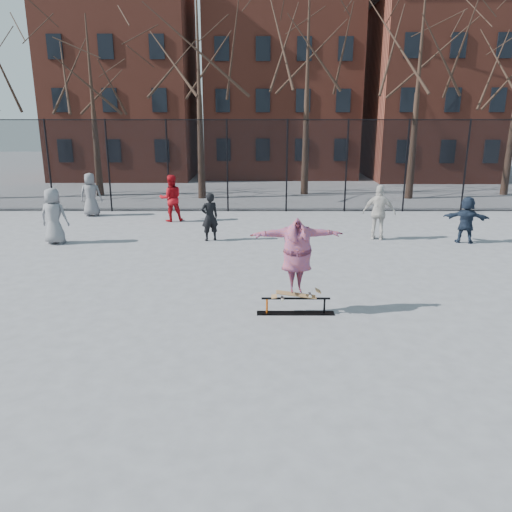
{
  "coord_description": "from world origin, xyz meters",
  "views": [
    {
      "loc": [
        -0.08,
        -8.99,
        4.18
      ],
      "look_at": [
        -0.11,
        1.5,
        1.19
      ],
      "focal_mm": 35.0,
      "sensor_mm": 36.0,
      "label": 1
    }
  ],
  "objects_px": {
    "skateboard": "(296,295)",
    "bystander_black": "(210,217)",
    "skater": "(297,257)",
    "bystander_navy": "(466,220)",
    "bystander_white": "(379,213)",
    "skate_rail": "(296,307)",
    "bystander_extra": "(54,216)",
    "bystander_grey": "(91,195)",
    "bystander_red": "(171,198)"
  },
  "relations": [
    {
      "from": "skateboard",
      "to": "bystander_black",
      "type": "bearing_deg",
      "value": 110.62
    },
    {
      "from": "skater",
      "to": "bystander_black",
      "type": "bearing_deg",
      "value": 104.26
    },
    {
      "from": "skateboard",
      "to": "bystander_navy",
      "type": "bearing_deg",
      "value": 45.48
    },
    {
      "from": "skater",
      "to": "bystander_black",
      "type": "height_order",
      "value": "skater"
    },
    {
      "from": "bystander_white",
      "to": "bystander_navy",
      "type": "relative_size",
      "value": 1.19
    },
    {
      "from": "skate_rail",
      "to": "skater",
      "type": "xyz_separation_m",
      "value": [
        0.0,
        -0.0,
        1.14
      ]
    },
    {
      "from": "bystander_extra",
      "to": "skateboard",
      "type": "bearing_deg",
      "value": 145.96
    },
    {
      "from": "bystander_extra",
      "to": "skater",
      "type": "bearing_deg",
      "value": 145.96
    },
    {
      "from": "bystander_navy",
      "to": "skate_rail",
      "type": "bearing_deg",
      "value": 62.88
    },
    {
      "from": "bystander_grey",
      "to": "bystander_black",
      "type": "relative_size",
      "value": 1.11
    },
    {
      "from": "skateboard",
      "to": "bystander_extra",
      "type": "relative_size",
      "value": 0.5
    },
    {
      "from": "skateboard",
      "to": "bystander_navy",
      "type": "distance_m",
      "value": 8.78
    },
    {
      "from": "bystander_white",
      "to": "bystander_extra",
      "type": "relative_size",
      "value": 1.01
    },
    {
      "from": "bystander_white",
      "to": "skate_rail",
      "type": "bearing_deg",
      "value": 81.35
    },
    {
      "from": "skate_rail",
      "to": "bystander_black",
      "type": "xyz_separation_m",
      "value": [
        -2.46,
        6.53,
        0.68
      ]
    },
    {
      "from": "bystander_black",
      "to": "bystander_white",
      "type": "xyz_separation_m",
      "value": [
        5.79,
        0.16,
        0.12
      ]
    },
    {
      "from": "skateboard",
      "to": "bystander_grey",
      "type": "height_order",
      "value": "bystander_grey"
    },
    {
      "from": "bystander_grey",
      "to": "bystander_white",
      "type": "height_order",
      "value": "bystander_white"
    },
    {
      "from": "bystander_red",
      "to": "bystander_white",
      "type": "bearing_deg",
      "value": 140.93
    },
    {
      "from": "bystander_black",
      "to": "bystander_navy",
      "type": "distance_m",
      "value": 8.62
    },
    {
      "from": "skater",
      "to": "bystander_navy",
      "type": "distance_m",
      "value": 8.79
    },
    {
      "from": "bystander_grey",
      "to": "bystander_red",
      "type": "relative_size",
      "value": 0.98
    },
    {
      "from": "bystander_white",
      "to": "bystander_grey",
      "type": "bearing_deg",
      "value": -2.45
    },
    {
      "from": "bystander_extra",
      "to": "bystander_white",
      "type": "bearing_deg",
      "value": -172.11
    },
    {
      "from": "bystander_black",
      "to": "bystander_grey",
      "type": "bearing_deg",
      "value": -61.97
    },
    {
      "from": "bystander_black",
      "to": "bystander_navy",
      "type": "relative_size",
      "value": 1.04
    },
    {
      "from": "skate_rail",
      "to": "bystander_extra",
      "type": "relative_size",
      "value": 0.9
    },
    {
      "from": "skater",
      "to": "bystander_red",
      "type": "bearing_deg",
      "value": 107.47
    },
    {
      "from": "skateboard",
      "to": "bystander_black",
      "type": "distance_m",
      "value": 6.99
    },
    {
      "from": "bystander_white",
      "to": "bystander_red",
      "type": "bearing_deg",
      "value": -4.04
    },
    {
      "from": "skateboard",
      "to": "bystander_red",
      "type": "height_order",
      "value": "bystander_red"
    },
    {
      "from": "bystander_navy",
      "to": "bystander_grey",
      "type": "bearing_deg",
      "value": -0.65
    },
    {
      "from": "bystander_red",
      "to": "bystander_navy",
      "type": "relative_size",
      "value": 1.18
    },
    {
      "from": "skateboard",
      "to": "bystander_navy",
      "type": "xyz_separation_m",
      "value": [
        6.15,
        6.26,
        0.36
      ]
    },
    {
      "from": "skate_rail",
      "to": "bystander_navy",
      "type": "distance_m",
      "value": 8.8
    },
    {
      "from": "skate_rail",
      "to": "bystander_navy",
      "type": "height_order",
      "value": "bystander_navy"
    },
    {
      "from": "bystander_black",
      "to": "bystander_extra",
      "type": "xyz_separation_m",
      "value": [
        -5.13,
        -0.44,
        0.11
      ]
    },
    {
      "from": "bystander_red",
      "to": "bystander_extra",
      "type": "distance_m",
      "value": 4.91
    },
    {
      "from": "skater",
      "to": "bystander_navy",
      "type": "xyz_separation_m",
      "value": [
        6.15,
        6.26,
        -0.5
      ]
    },
    {
      "from": "skate_rail",
      "to": "skateboard",
      "type": "distance_m",
      "value": 0.28
    },
    {
      "from": "bystander_grey",
      "to": "bystander_white",
      "type": "distance_m",
      "value": 11.96
    },
    {
      "from": "bystander_black",
      "to": "bystander_red",
      "type": "distance_m",
      "value": 3.72
    },
    {
      "from": "skateboard",
      "to": "bystander_red",
      "type": "relative_size",
      "value": 0.5
    },
    {
      "from": "bystander_red",
      "to": "bystander_navy",
      "type": "xyz_separation_m",
      "value": [
        10.46,
        -3.5,
        -0.15
      ]
    },
    {
      "from": "skate_rail",
      "to": "bystander_grey",
      "type": "height_order",
      "value": "bystander_grey"
    },
    {
      "from": "bystander_red",
      "to": "bystander_extra",
      "type": "relative_size",
      "value": 1.0
    },
    {
      "from": "skateboard",
      "to": "skater",
      "type": "distance_m",
      "value": 0.86
    },
    {
      "from": "skate_rail",
      "to": "skater",
      "type": "height_order",
      "value": "skater"
    },
    {
      "from": "skateboard",
      "to": "bystander_white",
      "type": "distance_m",
      "value": 7.49
    },
    {
      "from": "bystander_black",
      "to": "bystander_white",
      "type": "height_order",
      "value": "bystander_white"
    }
  ]
}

